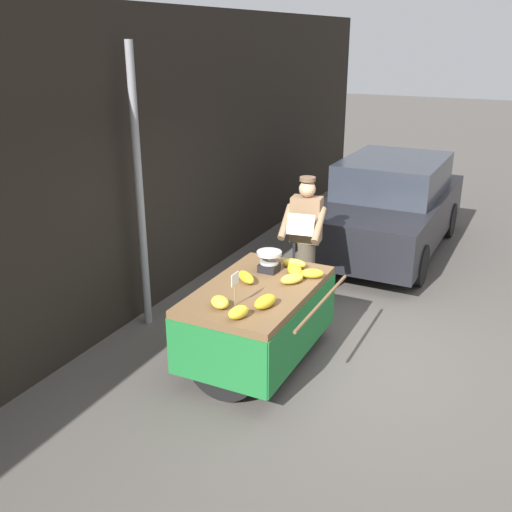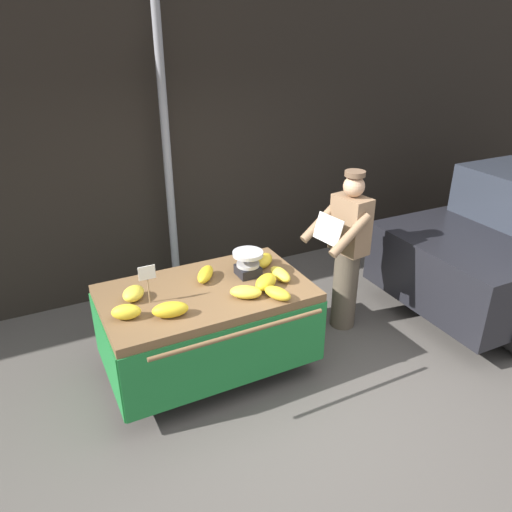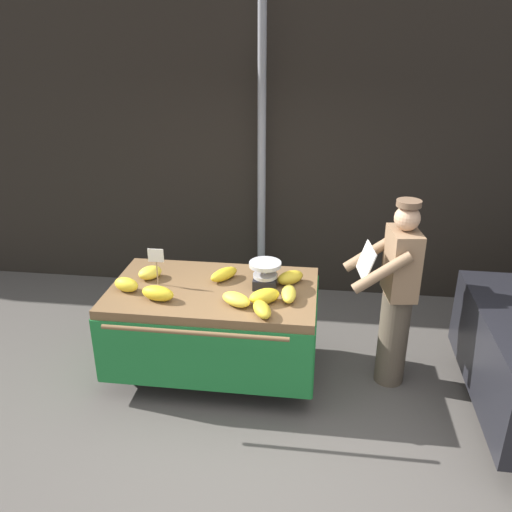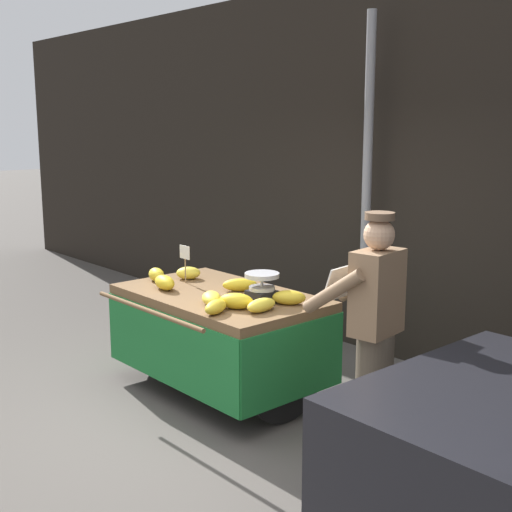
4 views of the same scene
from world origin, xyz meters
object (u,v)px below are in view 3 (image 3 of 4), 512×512
price_sign (156,259)px  banana_bunch_1 (150,273)px  banana_bunch_0 (290,278)px  banana_cart (214,311)px  banana_bunch_5 (236,299)px  banana_bunch_4 (126,285)px  banana_bunch_7 (158,293)px  vendor_person (396,295)px  banana_bunch_2 (289,294)px  banana_bunch_6 (224,274)px  street_pole (262,159)px  weighing_scale (265,275)px  banana_bunch_8 (262,309)px  banana_bunch_3 (265,296)px

price_sign → banana_bunch_1: price_sign is taller
banana_bunch_0 → banana_cart: bearing=-165.1°
banana_bunch_0 → banana_bunch_5: size_ratio=0.98×
banana_bunch_0 → banana_bunch_4: bearing=-166.7°
banana_bunch_7 → vendor_person: 2.02m
banana_bunch_0 → banana_bunch_7: banana_bunch_7 is taller
banana_bunch_2 → banana_bunch_6: 0.68m
banana_bunch_1 → banana_bunch_6: (0.67, 0.06, -0.00)m
street_pole → banana_bunch_7: street_pole is taller
street_pole → banana_bunch_7: 2.13m
price_sign → vendor_person: 2.09m
price_sign → banana_bunch_4: bearing=-145.7°
weighing_scale → banana_bunch_1: (-1.05, 0.04, -0.06)m
weighing_scale → price_sign: 0.96m
street_pole → banana_cart: street_pole is taller
banana_bunch_5 → banana_bunch_1: bearing=155.2°
banana_bunch_1 → banana_bunch_4: (-0.12, -0.27, 0.00)m
banana_cart → banana_bunch_5: bearing=-48.0°
banana_bunch_4 → banana_bunch_5: 0.99m
banana_bunch_5 → banana_bunch_8: (0.23, -0.14, 0.00)m
banana_bunch_0 → vendor_person: (0.92, -0.08, -0.07)m
banana_bunch_3 → banana_bunch_6: 0.57m
banana_bunch_7 → banana_bunch_3: bearing=4.0°
vendor_person → banana_bunch_0: bearing=174.8°
banana_bunch_5 → banana_bunch_7: banana_bunch_7 is taller
banana_bunch_8 → vendor_person: bearing=25.1°
banana_cart → banana_bunch_6: size_ratio=6.14×
banana_bunch_1 → banana_bunch_4: 0.29m
price_sign → banana_bunch_0: 1.19m
banana_bunch_1 → banana_bunch_3: bearing=-17.0°
street_pole → banana_bunch_6: size_ratio=11.14×
banana_bunch_1 → banana_bunch_3: banana_bunch_3 is taller
banana_bunch_1 → banana_bunch_3: (1.08, -0.33, 0.00)m
weighing_scale → banana_bunch_2: weighing_scale is taller
street_pole → banana_bunch_2: (0.44, -1.75, -0.72)m
banana_bunch_0 → banana_bunch_1: (-1.26, -0.06, -0.00)m
banana_bunch_2 → vendor_person: 0.93m
banana_cart → banana_bunch_2: bearing=-10.8°
banana_cart → banana_bunch_1: (-0.60, 0.11, 0.28)m
banana_bunch_4 → banana_bunch_2: bearing=1.0°
banana_bunch_5 → banana_bunch_7: bearing=179.8°
banana_cart → banana_bunch_0: size_ratio=6.89×
weighing_scale → vendor_person: bearing=0.6°
banana_bunch_4 → banana_bunch_6: bearing=22.3°
banana_bunch_4 → banana_bunch_8: size_ratio=0.89×
banana_cart → street_pole: bearing=82.0°
banana_bunch_4 → vendor_person: 2.32m
banana_cart → banana_bunch_3: size_ratio=6.82×
banana_cart → weighing_scale: (0.45, 0.08, 0.35)m
street_pole → weighing_scale: (0.22, -1.55, -0.66)m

